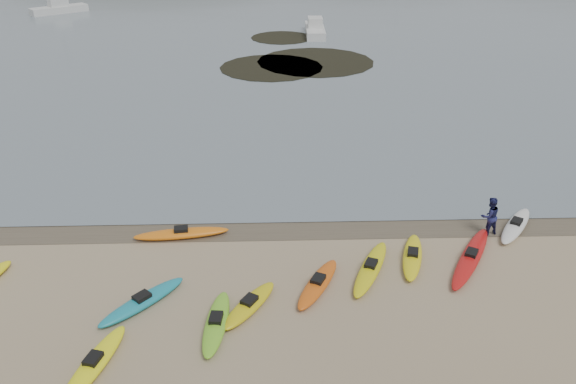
{
  "coord_description": "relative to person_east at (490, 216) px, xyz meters",
  "views": [
    {
      "loc": [
        -0.65,
        -20.67,
        12.28
      ],
      "look_at": [
        0.0,
        0.0,
        1.5
      ],
      "focal_mm": 35.0,
      "sensor_mm": 36.0,
      "label": 1
    }
  ],
  "objects": [
    {
      "name": "ground",
      "position": [
        -8.21,
        1.1,
        -0.83
      ],
      "size": [
        600.0,
        600.0,
        0.0
      ],
      "primitive_type": "plane",
      "color": "tan",
      "rests_on": "ground"
    },
    {
      "name": "person_east",
      "position": [
        0.0,
        0.0,
        0.0
      ],
      "size": [
        0.94,
        0.81,
        1.66
      ],
      "primitive_type": "imported",
      "rotation": [
        0.0,
        0.0,
        3.4
      ],
      "color": "navy",
      "rests_on": "ground"
    },
    {
      "name": "wet_sand",
      "position": [
        -8.21,
        0.8,
        -0.83
      ],
      "size": [
        60.0,
        60.0,
        0.0
      ],
      "primitive_type": "plane",
      "color": "brown",
      "rests_on": "ground"
    },
    {
      "name": "kayaks",
      "position": [
        -8.36,
        -2.96,
        -0.66
      ],
      "size": [
        22.95,
        10.76,
        0.34
      ],
      "color": "yellow",
      "rests_on": "ground"
    },
    {
      "name": "kelp_mats",
      "position": [
        -6.81,
        28.99,
        -0.8
      ],
      "size": [
        13.01,
        18.56,
        0.04
      ],
      "color": "black",
      "rests_on": "water"
    }
  ]
}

